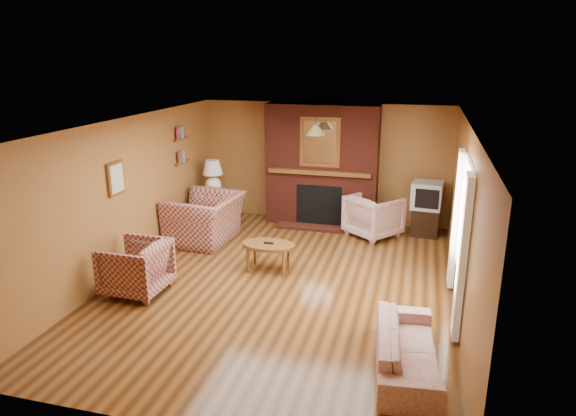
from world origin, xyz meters
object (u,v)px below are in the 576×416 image
(floral_armchair, at_px, (374,216))
(coffee_table, at_px, (269,247))
(plaid_armchair, at_px, (136,268))
(floral_sofa, at_px, (407,349))
(side_table, at_px, (214,208))
(table_lamp, at_px, (213,175))
(plaid_loveseat, at_px, (205,219))
(crt_tv, at_px, (427,195))
(fireplace, at_px, (322,166))
(tv_stand, at_px, (425,221))

(floral_armchair, relative_size, coffee_table, 1.01)
(coffee_table, bearing_deg, plaid_armchair, -142.64)
(floral_sofa, relative_size, side_table, 2.59)
(floral_armchair, bearing_deg, table_lamp, 39.46)
(side_table, xyz_separation_m, table_lamp, (0.00, 0.00, 0.69))
(plaid_loveseat, relative_size, crt_tv, 2.20)
(side_table, relative_size, crt_tv, 1.06)
(fireplace, distance_m, plaid_armchair, 4.33)
(plaid_loveseat, xyz_separation_m, side_table, (-0.25, 1.01, -0.11))
(plaid_armchair, distance_m, crt_tv, 5.39)
(plaid_loveseat, distance_m, plaid_armchair, 2.25)
(plaid_loveseat, height_order, floral_sofa, plaid_loveseat)
(floral_armchair, height_order, coffee_table, floral_armchair)
(floral_armchair, distance_m, table_lamp, 3.27)
(plaid_armchair, distance_m, coffee_table, 2.03)
(crt_tv, bearing_deg, plaid_loveseat, -160.85)
(tv_stand, bearing_deg, side_table, -172.76)
(plaid_loveseat, distance_m, table_lamp, 1.19)
(plaid_loveseat, xyz_separation_m, coffee_table, (1.52, -1.01, -0.03))
(fireplace, xyz_separation_m, crt_tv, (2.05, -0.19, -0.40))
(floral_armchair, bearing_deg, plaid_armchair, 85.82)
(table_lamp, xyz_separation_m, crt_tv, (4.15, 0.34, -0.22))
(plaid_armchair, distance_m, floral_armchair, 4.50)
(floral_sofa, bearing_deg, table_lamp, 38.44)
(table_lamp, bearing_deg, tv_stand, 4.82)
(fireplace, bearing_deg, floral_sofa, -68.06)
(coffee_table, relative_size, table_lamp, 1.28)
(plaid_loveseat, bearing_deg, plaid_armchair, 0.88)
(floral_sofa, xyz_separation_m, side_table, (-4.00, 4.18, 0.08))
(coffee_table, relative_size, side_table, 1.34)
(floral_sofa, bearing_deg, tv_stand, -7.18)
(plaid_loveseat, bearing_deg, side_table, -162.66)
(plaid_armchair, bearing_deg, floral_sofa, 77.62)
(floral_sofa, bearing_deg, plaid_armchair, 71.14)
(fireplace, distance_m, crt_tv, 2.10)
(fireplace, height_order, tv_stand, fireplace)
(crt_tv, bearing_deg, coffee_table, -135.25)
(plaid_loveseat, bearing_deg, tv_stand, 112.65)
(coffee_table, bearing_deg, floral_armchair, 55.10)
(tv_stand, bearing_deg, plaid_armchair, -135.57)
(fireplace, height_order, plaid_loveseat, fireplace)
(plaid_armchair, distance_m, side_table, 3.26)
(plaid_loveseat, xyz_separation_m, crt_tv, (3.90, 1.35, 0.36))
(coffee_table, distance_m, side_table, 2.68)
(floral_armchair, bearing_deg, plaid_loveseat, 58.29)
(tv_stand, height_order, crt_tv, crt_tv)
(floral_armchair, distance_m, coffee_table, 2.52)
(table_lamp, bearing_deg, plaid_loveseat, -76.10)
(floral_sofa, relative_size, table_lamp, 2.47)
(side_table, bearing_deg, fireplace, 14.29)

